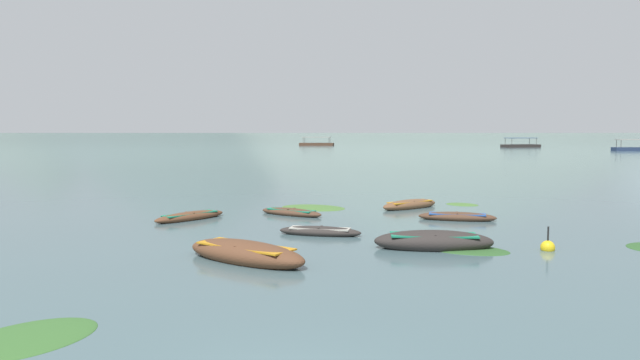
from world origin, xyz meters
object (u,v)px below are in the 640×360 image
at_px(rowboat_2, 320,231).
at_px(mooring_buoy, 548,247).
at_px(rowboat_3, 410,205).
at_px(rowboat_5, 434,242).
at_px(ferry_1, 521,146).
at_px(rowboat_1, 190,216).
at_px(rowboat_0, 457,217).
at_px(ferry_0, 634,149).
at_px(rowboat_6, 291,212).
at_px(ferry_2, 317,144).
at_px(rowboat_4, 245,253).

height_order(rowboat_2, mooring_buoy, mooring_buoy).
bearing_deg(rowboat_3, rowboat_5, -96.92).
bearing_deg(mooring_buoy, ferry_1, 68.80).
bearing_deg(rowboat_1, rowboat_3, 17.60).
xyz_separation_m(rowboat_5, mooring_buoy, (3.86, -0.45, -0.15)).
height_order(rowboat_0, rowboat_5, rowboat_5).
distance_m(ferry_0, mooring_buoy, 112.09).
distance_m(rowboat_0, ferry_1, 122.78).
bearing_deg(rowboat_6, ferry_2, 87.24).
distance_m(rowboat_6, mooring_buoy, 12.44).
xyz_separation_m(rowboat_5, rowboat_6, (-5.00, 8.29, -0.12)).
xyz_separation_m(rowboat_4, ferry_0, (70.07, 95.99, 0.20)).
bearing_deg(rowboat_3, mooring_buoy, -76.80).
relative_size(ferry_2, mooring_buoy, 10.06).
bearing_deg(ferry_1, mooring_buoy, -111.20).
relative_size(rowboat_5, rowboat_6, 1.27).
height_order(rowboat_0, mooring_buoy, mooring_buoy).
distance_m(rowboat_5, ferry_2, 138.93).
height_order(rowboat_5, rowboat_6, rowboat_5).
xyz_separation_m(rowboat_4, rowboat_6, (1.39, 9.95, -0.12)).
xyz_separation_m(rowboat_1, rowboat_4, (3.28, -8.72, 0.11)).
bearing_deg(rowboat_4, ferry_0, 53.87).
relative_size(rowboat_2, ferry_2, 0.35).
bearing_deg(rowboat_2, rowboat_4, -119.58).
height_order(rowboat_4, mooring_buoy, mooring_buoy).
distance_m(rowboat_1, rowboat_2, 7.20).
bearing_deg(rowboat_4, rowboat_1, 110.61).
height_order(rowboat_1, rowboat_3, rowboat_3).
height_order(rowboat_3, ferry_1, ferry_1).
xyz_separation_m(rowboat_3, ferry_0, (62.41, 83.80, 0.27)).
bearing_deg(mooring_buoy, rowboat_6, 135.35).
relative_size(rowboat_4, rowboat_6, 1.35).
bearing_deg(ferry_1, rowboat_1, -118.11).
bearing_deg(rowboat_6, ferry_0, 51.40).
relative_size(rowboat_0, rowboat_4, 0.81).
bearing_deg(rowboat_6, rowboat_1, -165.31).
height_order(rowboat_2, ferry_0, ferry_0).
bearing_deg(rowboat_1, rowboat_5, -36.15).
bearing_deg(ferry_0, ferry_1, 117.86).
bearing_deg(ferry_1, ferry_2, 158.40).
height_order(rowboat_1, mooring_buoy, mooring_buoy).
height_order(rowboat_0, rowboat_6, rowboat_0).
bearing_deg(rowboat_3, rowboat_0, -71.85).
bearing_deg(ferry_2, mooring_buoy, -88.95).
bearing_deg(ferry_2, rowboat_4, -93.13).
bearing_deg(mooring_buoy, rowboat_1, 150.93).
bearing_deg(mooring_buoy, rowboat_3, 103.20).
bearing_deg(rowboat_5, rowboat_0, 67.51).
relative_size(rowboat_3, rowboat_6, 1.10).
relative_size(rowboat_2, rowboat_4, 0.76).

